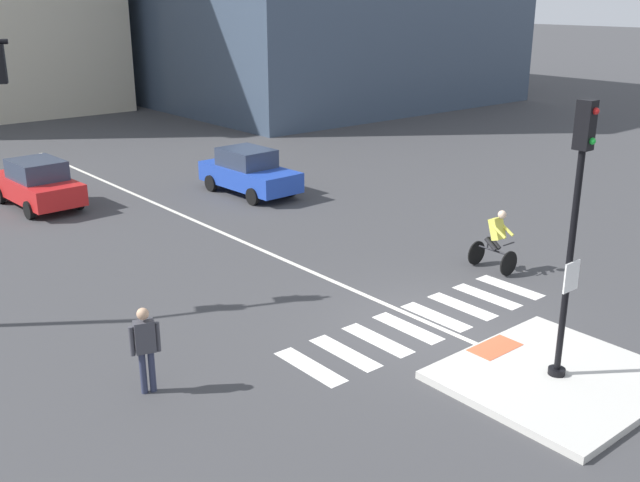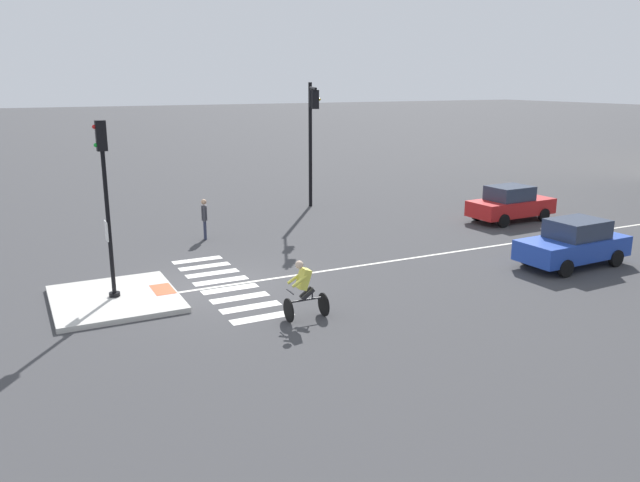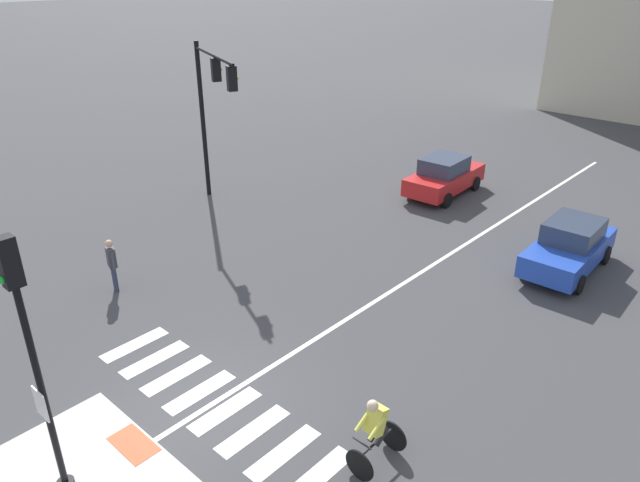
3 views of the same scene
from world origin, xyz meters
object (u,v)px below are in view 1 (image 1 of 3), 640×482
object	(u,v)px
signal_pole	(575,218)
car_red_westbound_distant	(37,184)
cyclist	(496,239)
pedestrian_at_curb_left	(145,343)
car_blue_eastbound_far	(249,172)

from	to	relation	value
signal_pole	car_red_westbound_distant	world-z (taller)	signal_pole
car_red_westbound_distant	cyclist	size ratio (longest dim) A/B	2.49
car_red_westbound_distant	pedestrian_at_curb_left	bearing A→B (deg)	-102.08
car_blue_eastbound_far	cyclist	bearing A→B (deg)	-87.55
car_red_westbound_distant	signal_pole	bearing A→B (deg)	-80.19
cyclist	pedestrian_at_curb_left	xyz separation A→B (m)	(-9.89, 0.17, 0.11)
cyclist	pedestrian_at_curb_left	distance (m)	9.89
pedestrian_at_curb_left	cyclist	bearing A→B (deg)	-1.00
car_blue_eastbound_far	cyclist	size ratio (longest dim) A/B	2.48
signal_pole	cyclist	bearing A→B (deg)	48.89
cyclist	pedestrian_at_curb_left	bearing A→B (deg)	179.00
signal_pole	pedestrian_at_curb_left	bearing A→B (deg)	143.07
car_blue_eastbound_far	car_red_westbound_distant	size ratio (longest dim) A/B	1.00
signal_pole	car_blue_eastbound_far	xyz separation A→B (m)	(3.37, 15.01, -2.41)
signal_pole	pedestrian_at_curb_left	world-z (taller)	signal_pole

